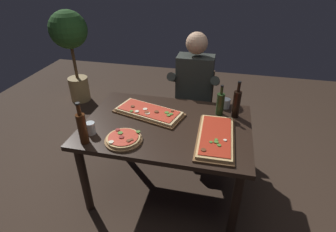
{
  "coord_description": "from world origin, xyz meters",
  "views": [
    {
      "loc": [
        0.43,
        -1.82,
        1.95
      ],
      "look_at": [
        0.0,
        0.05,
        0.79
      ],
      "focal_mm": 28.13,
      "sensor_mm": 36.0,
      "label": 1
    }
  ],
  "objects_px": {
    "tumbler_far_side": "(226,104)",
    "pizza_rectangular_left": "(216,137)",
    "oil_bottle_amber": "(82,127)",
    "vinegar_bottle_green": "(236,103)",
    "pizza_rectangular_front": "(149,112)",
    "dining_table": "(167,133)",
    "wine_bottle_dark": "(220,103)",
    "diner_chair": "(194,105)",
    "seated_diner": "(194,89)",
    "tumbler_near_camera": "(91,129)",
    "potted_plant_corner": "(70,42)",
    "pizza_round_far": "(123,139)"
  },
  "relations": [
    {
      "from": "wine_bottle_dark",
      "to": "oil_bottle_amber",
      "type": "bearing_deg",
      "value": -146.01
    },
    {
      "from": "potted_plant_corner",
      "to": "tumbler_far_side",
      "type": "bearing_deg",
      "value": -26.64
    },
    {
      "from": "pizza_rectangular_left",
      "to": "tumbler_far_side",
      "type": "xyz_separation_m",
      "value": [
        0.05,
        0.53,
        0.02
      ]
    },
    {
      "from": "oil_bottle_amber",
      "to": "tumbler_far_side",
      "type": "distance_m",
      "value": 1.29
    },
    {
      "from": "tumbler_near_camera",
      "to": "potted_plant_corner",
      "type": "bearing_deg",
      "value": 123.9
    },
    {
      "from": "dining_table",
      "to": "vinegar_bottle_green",
      "type": "relative_size",
      "value": 4.18
    },
    {
      "from": "pizza_rectangular_left",
      "to": "vinegar_bottle_green",
      "type": "bearing_deg",
      "value": 69.78
    },
    {
      "from": "pizza_rectangular_front",
      "to": "diner_chair",
      "type": "distance_m",
      "value": 0.84
    },
    {
      "from": "potted_plant_corner",
      "to": "tumbler_near_camera",
      "type": "bearing_deg",
      "value": -56.1
    },
    {
      "from": "dining_table",
      "to": "pizza_rectangular_left",
      "type": "relative_size",
      "value": 2.25
    },
    {
      "from": "oil_bottle_amber",
      "to": "potted_plant_corner",
      "type": "xyz_separation_m",
      "value": [
        -1.21,
        1.91,
        0.05
      ]
    },
    {
      "from": "dining_table",
      "to": "tumbler_far_side",
      "type": "bearing_deg",
      "value": 40.48
    },
    {
      "from": "wine_bottle_dark",
      "to": "tumbler_near_camera",
      "type": "height_order",
      "value": "wine_bottle_dark"
    },
    {
      "from": "vinegar_bottle_green",
      "to": "diner_chair",
      "type": "bearing_deg",
      "value": 125.74
    },
    {
      "from": "seated_diner",
      "to": "potted_plant_corner",
      "type": "xyz_separation_m",
      "value": [
        -1.88,
        0.78,
        0.18
      ]
    },
    {
      "from": "pizza_rectangular_front",
      "to": "pizza_rectangular_left",
      "type": "xyz_separation_m",
      "value": [
        0.61,
        -0.25,
        -0.0
      ]
    },
    {
      "from": "tumbler_far_side",
      "to": "pizza_rectangular_left",
      "type": "bearing_deg",
      "value": -95.8
    },
    {
      "from": "pizza_round_far",
      "to": "tumbler_near_camera",
      "type": "relative_size",
      "value": 2.88
    },
    {
      "from": "pizza_rectangular_front",
      "to": "oil_bottle_amber",
      "type": "distance_m",
      "value": 0.64
    },
    {
      "from": "diner_chair",
      "to": "seated_diner",
      "type": "xyz_separation_m",
      "value": [
        0.0,
        -0.12,
        0.26
      ]
    },
    {
      "from": "dining_table",
      "to": "tumbler_far_side",
      "type": "relative_size",
      "value": 15.92
    },
    {
      "from": "pizza_round_far",
      "to": "potted_plant_corner",
      "type": "height_order",
      "value": "potted_plant_corner"
    },
    {
      "from": "pizza_rectangular_front",
      "to": "pizza_rectangular_left",
      "type": "relative_size",
      "value": 1.08
    },
    {
      "from": "dining_table",
      "to": "seated_diner",
      "type": "height_order",
      "value": "seated_diner"
    },
    {
      "from": "vinegar_bottle_green",
      "to": "diner_chair",
      "type": "distance_m",
      "value": 0.83
    },
    {
      "from": "wine_bottle_dark",
      "to": "pizza_rectangular_front",
      "type": "bearing_deg",
      "value": -167.21
    },
    {
      "from": "dining_table",
      "to": "potted_plant_corner",
      "type": "xyz_separation_m",
      "value": [
        -1.75,
        1.52,
        0.28
      ]
    },
    {
      "from": "wine_bottle_dark",
      "to": "tumbler_near_camera",
      "type": "xyz_separation_m",
      "value": [
        -0.98,
        -0.54,
        -0.06
      ]
    },
    {
      "from": "oil_bottle_amber",
      "to": "potted_plant_corner",
      "type": "relative_size",
      "value": 0.25
    },
    {
      "from": "tumbler_near_camera",
      "to": "potted_plant_corner",
      "type": "xyz_separation_m",
      "value": [
        -1.2,
        1.79,
        0.14
      ]
    },
    {
      "from": "pizza_rectangular_left",
      "to": "tumbler_near_camera",
      "type": "relative_size",
      "value": 6.19
    },
    {
      "from": "dining_table",
      "to": "wine_bottle_dark",
      "type": "relative_size",
      "value": 4.98
    },
    {
      "from": "pizza_rectangular_left",
      "to": "oil_bottle_amber",
      "type": "relative_size",
      "value": 1.83
    },
    {
      "from": "oil_bottle_amber",
      "to": "diner_chair",
      "type": "relative_size",
      "value": 0.39
    },
    {
      "from": "pizza_rectangular_front",
      "to": "potted_plant_corner",
      "type": "bearing_deg",
      "value": 138.29
    },
    {
      "from": "oil_bottle_amber",
      "to": "vinegar_bottle_green",
      "type": "height_order",
      "value": "oil_bottle_amber"
    },
    {
      "from": "pizza_round_far",
      "to": "tumbler_near_camera",
      "type": "height_order",
      "value": "tumbler_near_camera"
    },
    {
      "from": "dining_table",
      "to": "tumbler_far_side",
      "type": "xyz_separation_m",
      "value": [
        0.47,
        0.4,
        0.13
      ]
    },
    {
      "from": "potted_plant_corner",
      "to": "seated_diner",
      "type": "bearing_deg",
      "value": -22.61
    },
    {
      "from": "diner_chair",
      "to": "seated_diner",
      "type": "distance_m",
      "value": 0.28
    },
    {
      "from": "tumbler_near_camera",
      "to": "seated_diner",
      "type": "bearing_deg",
      "value": 55.85
    },
    {
      "from": "pizza_round_far",
      "to": "oil_bottle_amber",
      "type": "height_order",
      "value": "oil_bottle_amber"
    },
    {
      "from": "pizza_rectangular_front",
      "to": "oil_bottle_amber",
      "type": "bearing_deg",
      "value": -124.55
    },
    {
      "from": "vinegar_bottle_green",
      "to": "oil_bottle_amber",
      "type": "bearing_deg",
      "value": -149.88
    },
    {
      "from": "dining_table",
      "to": "pizza_rectangular_left",
      "type": "distance_m",
      "value": 0.45
    },
    {
      "from": "oil_bottle_amber",
      "to": "seated_diner",
      "type": "relative_size",
      "value": 0.26
    },
    {
      "from": "vinegar_bottle_green",
      "to": "seated_diner",
      "type": "xyz_separation_m",
      "value": [
        -0.43,
        0.48,
        -0.13
      ]
    },
    {
      "from": "tumbler_near_camera",
      "to": "tumbler_far_side",
      "type": "xyz_separation_m",
      "value": [
        1.03,
        0.67,
        -0.01
      ]
    },
    {
      "from": "wine_bottle_dark",
      "to": "oil_bottle_amber",
      "type": "xyz_separation_m",
      "value": [
        -0.97,
        -0.65,
        0.03
      ]
    },
    {
      "from": "diner_chair",
      "to": "potted_plant_corner",
      "type": "relative_size",
      "value": 0.64
    }
  ]
}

